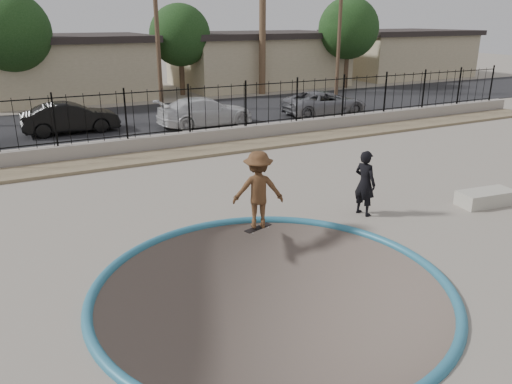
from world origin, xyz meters
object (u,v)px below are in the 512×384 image
object	(u,v)px
car_c	(205,112)
car_d	(324,103)
videographer	(365,183)
skateboard	(258,228)
skater	(258,194)
car_b	(70,118)
concrete_ledge	(486,198)

from	to	relation	value
car_c	car_d	size ratio (longest dim) A/B	1.01
videographer	car_c	size ratio (longest dim) A/B	0.38
skateboard	car_c	xyz separation A→B (m)	(3.48, 12.09, 0.65)
skater	car_d	xyz separation A→B (m)	(10.11, 11.80, -0.27)
skateboard	car_b	distance (m)	13.64
videographer	car_d	distance (m)	14.10
car_c	skater	bearing A→B (deg)	162.35
car_c	car_d	bearing A→B (deg)	-94.11
car_c	videographer	bearing A→B (deg)	175.99
skater	concrete_ledge	distance (m)	6.63
skater	car_d	distance (m)	15.54
concrete_ledge	car_d	world-z (taller)	car_d
concrete_ledge	car_b	bearing A→B (deg)	121.14
skater	videographer	xyz separation A→B (m)	(2.95, -0.35, -0.08)
car_c	car_d	distance (m)	6.63
skater	car_d	bearing A→B (deg)	-109.05
skater	concrete_ledge	size ratio (longest dim) A/B	1.18
car_b	car_d	xyz separation A→B (m)	(12.56, -1.60, -0.04)
car_c	concrete_ledge	bearing A→B (deg)	-169.11
skater	videographer	bearing A→B (deg)	-165.14
concrete_ledge	car_b	size ratio (longest dim) A/B	0.39
skater	car_c	world-z (taller)	skater
concrete_ledge	car_b	distance (m)	17.23
concrete_ledge	skateboard	bearing A→B (deg)	168.27
car_b	car_d	size ratio (longest dim) A/B	0.90
car_d	car_b	bearing A→B (deg)	84.45
skater	concrete_ledge	world-z (taller)	skater
videographer	concrete_ledge	xyz separation A→B (m)	(3.50, -0.99, -0.67)
skateboard	car_d	size ratio (longest dim) A/B	0.17
car_d	concrete_ledge	bearing A→B (deg)	166.17
skateboard	car_d	bearing A→B (deg)	32.75
concrete_ledge	car_c	bearing A→B (deg)	102.48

